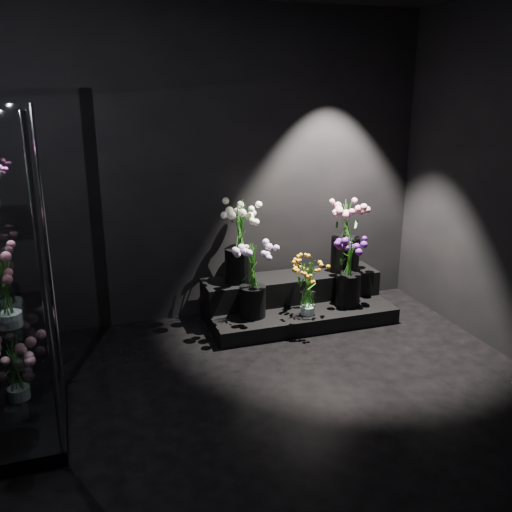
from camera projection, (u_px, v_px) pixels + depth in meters
name	position (u px, v px, depth m)	size (l,w,h in m)	color
floor	(296.00, 425.00, 3.74)	(4.00, 4.00, 0.00)	black
wall_back	(215.00, 168.00, 5.13)	(4.00, 4.00, 0.00)	black
display_riser	(295.00, 301.00, 5.40)	(1.70, 0.76, 0.38)	black
display_case	(1.00, 283.00, 3.37)	(0.55, 0.92, 2.03)	black
bouquet_orange_bells	(308.00, 285.00, 5.05)	(0.33, 0.33, 0.54)	white
bouquet_lilac	(253.00, 275.00, 4.98)	(0.37, 0.37, 0.67)	black
bouquet_purple	(349.00, 269.00, 5.23)	(0.33, 0.33, 0.64)	black
bouquet_cream_roses	(240.00, 237.00, 5.16)	(0.47, 0.47, 0.76)	black
bouquet_pink_roses	(346.00, 232.00, 5.44)	(0.45, 0.45, 0.71)	black
bouquet_case_pink	(6.00, 287.00, 3.25)	(0.33, 0.33, 0.47)	white
bouquet_case_base_pink	(15.00, 367.00, 3.80)	(0.43, 0.43, 0.44)	white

